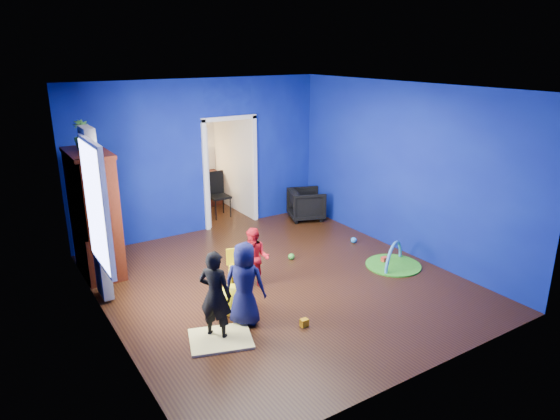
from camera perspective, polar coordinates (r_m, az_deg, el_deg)
floor at (r=7.72m, az=-0.11°, el=-8.20°), size 5.00×5.50×0.01m
ceiling at (r=6.94m, az=-0.12°, el=13.79°), size 5.00×5.50×0.01m
wall_back at (r=9.57m, az=-9.00°, el=5.98°), size 5.00×0.02×2.90m
wall_front at (r=5.22m, az=16.32°, el=-4.87°), size 5.00×0.02×2.90m
wall_left at (r=6.29m, az=-19.74°, el=-1.26°), size 0.02×5.50×2.90m
wall_right at (r=8.75m, az=13.90°, el=4.54°), size 0.02×5.50×2.90m
alcove at (r=10.63m, az=-7.89°, el=6.13°), size 1.00×1.75×2.50m
armchair at (r=10.38m, az=3.03°, el=0.66°), size 0.89×0.88×0.64m
child_black at (r=6.16m, az=-7.41°, el=-9.61°), size 0.47×0.49×1.14m
child_navy at (r=6.44m, az=-4.07°, el=-8.40°), size 0.63×0.63×1.11m
toddler_red at (r=7.37m, az=-2.92°, el=-5.57°), size 0.57×0.56×0.93m
vase at (r=7.66m, az=-20.85°, el=6.81°), size 0.30×0.30×0.23m
potted_plant at (r=8.15m, az=-21.72°, el=8.02°), size 0.28×0.28×0.43m
tv_armoire at (r=8.21m, az=-20.46°, el=-0.39°), size 0.58×1.14×1.96m
crt_tv at (r=8.20m, az=-20.22°, el=-0.08°), size 0.46×0.70×0.54m
yellow_blanket at (r=6.36m, az=-6.80°, el=-14.41°), size 0.90×0.80×0.03m
hopper_ball at (r=6.77m, az=-5.41°, el=-10.21°), size 0.44×0.44×0.44m
kid_chair at (r=7.56m, az=-4.64°, el=-6.78°), size 0.34×0.34×0.50m
play_mat at (r=8.46m, az=12.81°, el=-6.16°), size 0.90×0.90×0.02m
toy_arch at (r=8.45m, az=12.81°, el=-6.12°), size 0.74×0.42×0.80m
window_left at (r=6.59m, az=-20.42°, el=0.44°), size 0.03×0.95×1.55m
curtain at (r=7.22m, az=-20.25°, el=-0.57°), size 0.14×0.42×2.40m
doorway at (r=9.91m, az=-5.71°, el=4.15°), size 1.16×0.10×2.10m
study_desk at (r=11.40m, az=-9.05°, el=2.36°), size 0.88×0.44×0.75m
desk_monitor at (r=11.37m, az=-9.43°, el=5.29°), size 0.40×0.05×0.32m
desk_lamp at (r=11.22m, az=-10.62°, el=4.94°), size 0.14×0.14×0.14m
folding_chair at (r=10.54m, az=-6.96°, el=1.63°), size 0.40×0.40×0.92m
book_shelf at (r=11.18m, az=-9.70°, el=10.63°), size 0.88×0.24×0.04m
toy_0 at (r=8.53m, az=11.85°, el=-5.59°), size 0.10×0.08×0.10m
toy_1 at (r=9.27m, az=8.42°, el=-3.40°), size 0.11×0.11×0.11m
toy_2 at (r=6.58m, az=2.78°, el=-12.74°), size 0.10×0.08×0.10m
toy_3 at (r=8.47m, az=1.30°, el=-5.32°), size 0.11×0.11×0.11m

